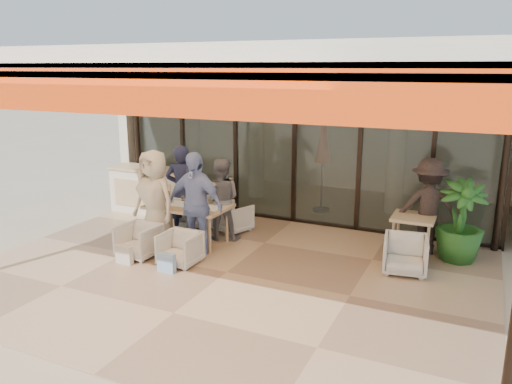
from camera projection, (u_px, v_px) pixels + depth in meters
ground at (227, 274)px, 7.96m from camera, size 70.00×70.00×0.00m
terrace_floor at (227, 273)px, 7.96m from camera, size 8.00×6.00×0.01m
terrace_structure at (214, 64)px, 6.93m from camera, size 8.00×6.00×3.40m
glass_storefront at (295, 147)px, 10.21m from camera, size 8.08×0.10×3.20m
interior_block at (329, 108)px, 12.09m from camera, size 9.05×3.62×3.52m
host_counter at (151, 190)px, 11.13m from camera, size 1.85×0.65×1.04m
dining_table at (188, 208)px, 9.17m from camera, size 1.50×0.90×0.93m
chair_far_left at (197, 210)px, 10.25m from camera, size 0.83×0.80×0.71m
chair_far_right at (233, 216)px, 9.91m from camera, size 0.78×0.76×0.64m
chair_near_left at (139, 239)px, 8.58m from camera, size 0.67×0.64×0.65m
chair_near_right at (180, 247)px, 8.24m from camera, size 0.61×0.57×0.62m
diner_navy at (182, 190)px, 9.68m from camera, size 0.75×0.63×1.77m
diner_grey at (220, 200)px, 9.36m from camera, size 0.92×0.82×1.57m
diner_cream at (155, 200)px, 8.88m from camera, size 0.97×0.72×1.80m
diner_periwinkle at (195, 205)px, 8.53m from camera, size 1.10×0.50×1.83m
tote_bag_cream at (124, 255)px, 8.27m from camera, size 0.30×0.10×0.34m
tote_bag_blue at (166, 264)px, 7.92m from camera, size 0.30×0.10×0.34m
side_table at (413, 222)px, 8.49m from camera, size 0.70×0.70×0.74m
side_chair at (405, 253)px, 7.90m from camera, size 0.75×0.71×0.69m
standing_woman at (428, 207)px, 8.63m from camera, size 1.24×0.92×1.71m
potted_palm at (460, 221)px, 8.31m from camera, size 0.98×0.98×1.41m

